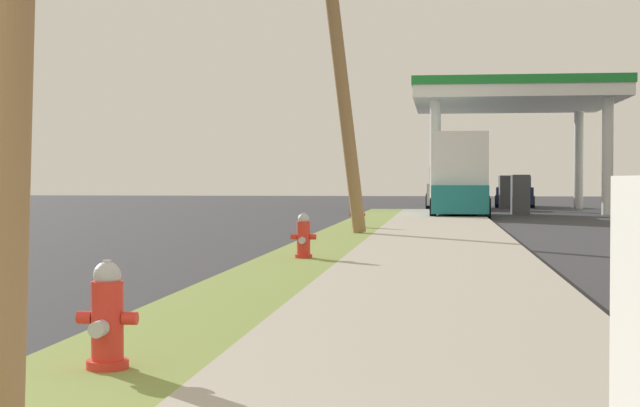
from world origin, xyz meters
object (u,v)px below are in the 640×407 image
car_navy_by_near_pump (514,193)px  truck_teal_at_forecourt (462,177)px  fire_hydrant_third (357,215)px  fire_hydrant_nearest (107,321)px  utility_pole_midground (337,41)px  fire_hydrant_second (303,238)px  truck_white_on_apron (450,190)px

car_navy_by_near_pump → truck_teal_at_forecourt: (-2.97, -13.93, 0.77)m
fire_hydrant_third → car_navy_by_near_pump: 25.55m
fire_hydrant_nearest → car_navy_by_near_pump: size_ratio=0.16×
fire_hydrant_nearest → utility_pole_midground: utility_pole_midground is taller
fire_hydrant_nearest → fire_hydrant_second: same height
utility_pole_midground → truck_white_on_apron: size_ratio=1.65×
fire_hydrant_nearest → fire_hydrant_second: bearing=89.9°
fire_hydrant_third → truck_white_on_apron: size_ratio=0.14×
fire_hydrant_nearest → utility_pole_midground: bearing=90.7°
fire_hydrant_nearest → utility_pole_midground: (-0.20, 16.74, 4.24)m
fire_hydrant_second → fire_hydrant_third: size_ratio=1.00×
car_navy_by_near_pump → utility_pole_midground: bearing=-102.5°
fire_hydrant_nearest → truck_white_on_apron: size_ratio=0.14×
truck_white_on_apron → fire_hydrant_third: bearing=-97.1°
car_navy_by_near_pump → fire_hydrant_nearest: bearing=-97.7°
utility_pole_midground → truck_teal_at_forecourt: size_ratio=1.38×
fire_hydrant_third → truck_white_on_apron: 21.54m
truck_teal_at_forecourt → truck_white_on_apron: 10.48m
truck_teal_at_forecourt → truck_white_on_apron: truck_teal_at_forecourt is taller
fire_hydrant_nearest → truck_teal_at_forecourt: truck_teal_at_forecourt is taller
fire_hydrant_second → utility_pole_midground: bearing=91.7°
fire_hydrant_third → truck_teal_at_forecourt: (3.03, 10.90, 1.04)m
fire_hydrant_nearest → utility_pole_midground: 17.27m
truck_white_on_apron → car_navy_by_near_pump: bearing=46.2°
fire_hydrant_nearest → fire_hydrant_third: (0.02, 19.89, 0.00)m
utility_pole_midground → truck_white_on_apron: utility_pole_midground is taller
fire_hydrant_second → fire_hydrant_third: 10.39m
truck_white_on_apron → fire_hydrant_nearest: bearing=-93.7°
fire_hydrant_second → car_navy_by_near_pump: (6.00, 35.23, 0.28)m
car_navy_by_near_pump → truck_white_on_apron: (-3.33, -3.47, 0.19)m
fire_hydrant_nearest → utility_pole_midground: size_ratio=0.08×
fire_hydrant_nearest → car_navy_by_near_pump: (6.02, 44.73, 0.28)m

